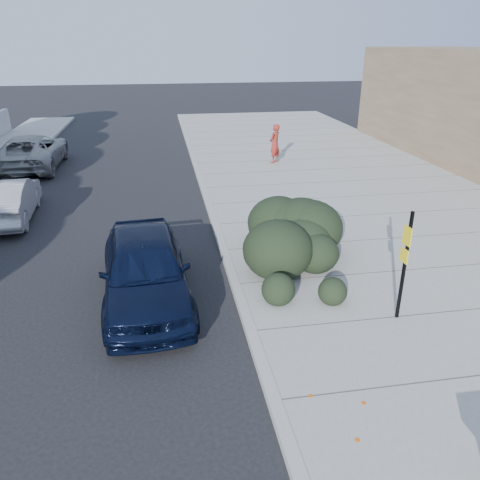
% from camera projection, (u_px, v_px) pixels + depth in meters
% --- Properties ---
extents(ground, '(120.00, 120.00, 0.00)m').
position_uv_depth(ground, '(252.00, 337.00, 9.47)').
color(ground, black).
rests_on(ground, ground).
extents(sidewalk_near, '(11.20, 50.00, 0.15)m').
position_uv_depth(sidewalk_near, '(395.00, 227.00, 14.83)').
color(sidewalk_near, gray).
rests_on(sidewalk_near, ground).
extents(curb_near, '(0.22, 50.00, 0.17)m').
position_uv_depth(curb_near, '(220.00, 238.00, 13.96)').
color(curb_near, '#9E9E99').
rests_on(curb_near, ground).
extents(bike_rack, '(0.26, 0.55, 0.86)m').
position_uv_depth(bike_rack, '(302.00, 235.00, 12.69)').
color(bike_rack, black).
rests_on(bike_rack, sidewalk_near).
extents(sign_post, '(0.10, 0.27, 2.37)m').
position_uv_depth(sign_post, '(405.00, 259.00, 9.35)').
color(sign_post, black).
rests_on(sign_post, sidewalk_near).
extents(hedge, '(3.06, 4.68, 1.62)m').
position_uv_depth(hedge, '(298.00, 234.00, 11.97)').
color(hedge, black).
rests_on(hedge, sidewalk_near).
extents(sedan_navy, '(2.22, 4.87, 1.62)m').
position_uv_depth(sedan_navy, '(145.00, 269.00, 10.50)').
color(sedan_navy, black).
rests_on(sedan_navy, ground).
extents(wagon_silver, '(1.77, 4.28, 1.38)m').
position_uv_depth(wagon_silver, '(8.00, 200.00, 15.41)').
color(wagon_silver, '#9F9FA3').
rests_on(wagon_silver, ground).
extents(suv_silver, '(2.57, 5.58, 1.55)m').
position_uv_depth(suv_silver, '(31.00, 152.00, 21.63)').
color(suv_silver, gray).
rests_on(suv_silver, ground).
extents(pedestrian, '(0.77, 0.76, 1.79)m').
position_uv_depth(pedestrian, '(275.00, 144.00, 21.92)').
color(pedestrian, maroon).
rests_on(pedestrian, sidewalk_near).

